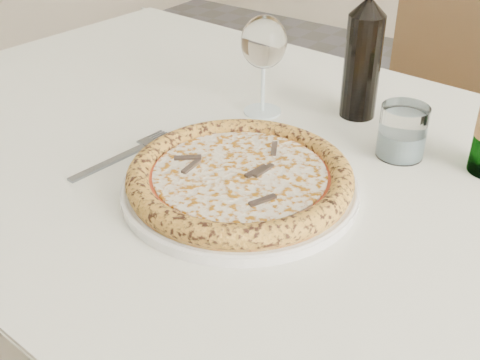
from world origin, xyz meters
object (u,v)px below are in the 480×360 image
(plate, at_px, (240,187))
(wine_glass, at_px, (264,45))
(chair_far, at_px, (433,109))
(wine_bottle, at_px, (363,56))
(dining_table, at_px, (276,206))
(tumbler, at_px, (402,135))
(pizza, at_px, (240,176))

(plate, xyz_separation_m, wine_glass, (-0.12, 0.24, 0.12))
(chair_far, relative_size, wine_bottle, 3.61)
(dining_table, height_order, plate, plate)
(wine_glass, height_order, tumbler, wine_glass)
(dining_table, height_order, tumbler, tumbler)
(pizza, height_order, wine_bottle, wine_bottle)
(dining_table, height_order, pizza, pizza)
(chair_far, distance_m, tumbler, 0.75)
(wine_glass, height_order, wine_bottle, wine_bottle)
(chair_far, relative_size, wine_glass, 5.26)
(wine_glass, bearing_deg, pizza, -62.79)
(pizza, bearing_deg, tumbler, 59.08)
(plate, xyz_separation_m, pizza, (-0.00, -0.00, 0.02))
(plate, bearing_deg, wine_glass, 117.21)
(chair_far, height_order, wine_glass, wine_glass)
(pizza, xyz_separation_m, wine_glass, (-0.12, 0.24, 0.10))
(chair_far, bearing_deg, plate, -88.69)
(plate, height_order, wine_bottle, wine_bottle)
(chair_far, xyz_separation_m, wine_glass, (-0.10, -0.68, 0.35))
(pizza, xyz_separation_m, tumbler, (0.14, 0.24, 0.01))
(pizza, height_order, tumbler, tumbler)
(dining_table, height_order, wine_bottle, wine_bottle)
(dining_table, relative_size, wine_glass, 9.33)
(chair_far, xyz_separation_m, tumbler, (0.16, -0.69, 0.26))
(pizza, distance_m, tumbler, 0.27)
(dining_table, distance_m, wine_glass, 0.28)
(plate, height_order, tumbler, tumbler)
(wine_glass, bearing_deg, tumbler, -0.84)
(wine_bottle, bearing_deg, tumbler, -38.01)
(plate, distance_m, wine_bottle, 0.35)
(dining_table, relative_size, wine_bottle, 6.41)
(plate, bearing_deg, pizza, -120.00)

